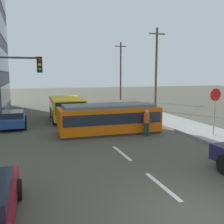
% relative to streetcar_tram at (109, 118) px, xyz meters
% --- Properties ---
extents(ground_plane, '(120.00, 120.00, 0.00)m').
position_rel_streetcar_tram_xyz_m(ground_plane, '(-0.77, -0.51, -0.99)').
color(ground_plane, '#4B483C').
extents(lane_stripe_1, '(0.16, 2.40, 0.01)m').
position_rel_streetcar_tram_xyz_m(lane_stripe_1, '(-0.77, -8.51, -0.98)').
color(lane_stripe_1, silver).
rests_on(lane_stripe_1, ground).
extents(lane_stripe_2, '(0.16, 2.40, 0.01)m').
position_rel_streetcar_tram_xyz_m(lane_stripe_2, '(-0.77, -4.51, -0.98)').
color(lane_stripe_2, silver).
rests_on(lane_stripe_2, ground).
extents(lane_stripe_3, '(0.16, 2.40, 0.01)m').
position_rel_streetcar_tram_xyz_m(lane_stripe_3, '(-0.77, 6.00, -0.98)').
color(lane_stripe_3, silver).
rests_on(lane_stripe_3, ground).
extents(lane_stripe_4, '(0.16, 2.40, 0.01)m').
position_rel_streetcar_tram_xyz_m(lane_stripe_4, '(-0.77, 12.00, -0.98)').
color(lane_stripe_4, silver).
rests_on(lane_stripe_4, ground).
extents(streetcar_tram, '(6.63, 2.65, 1.91)m').
position_rel_streetcar_tram_xyz_m(streetcar_tram, '(0.00, 0.00, 0.00)').
color(streetcar_tram, '#DE5A07').
rests_on(streetcar_tram, ground).
extents(city_bus, '(2.69, 5.50, 1.89)m').
position_rel_streetcar_tram_xyz_m(city_bus, '(-1.93, 5.65, 0.09)').
color(city_bus, gold).
rests_on(city_bus, ground).
extents(pedestrian_crossing, '(0.49, 0.36, 1.67)m').
position_rel_streetcar_tram_xyz_m(pedestrian_crossing, '(1.98, -1.62, -0.04)').
color(pedestrian_crossing, '#1C3142').
rests_on(pedestrian_crossing, ground).
extents(parked_sedan_mid, '(1.95, 4.01, 1.19)m').
position_rel_streetcar_tram_xyz_m(parked_sedan_mid, '(-6.16, 3.96, -0.37)').
color(parked_sedan_mid, navy).
rests_on(parked_sedan_mid, ground).
extents(stop_sign, '(0.76, 0.07, 2.88)m').
position_rel_streetcar_tram_xyz_m(stop_sign, '(5.73, -3.25, 1.21)').
color(stop_sign, gray).
rests_on(stop_sign, sidewalk_curb_right).
extents(traffic_light_mast, '(3.06, 0.33, 4.91)m').
position_rel_streetcar_tram_xyz_m(traffic_light_mast, '(-6.00, -1.56, 2.48)').
color(traffic_light_mast, '#333333').
rests_on(traffic_light_mast, ground).
extents(utility_pole_mid, '(1.80, 0.24, 8.60)m').
position_rel_streetcar_tram_xyz_m(utility_pole_mid, '(7.95, 8.54, 3.50)').
color(utility_pole_mid, brown).
rests_on(utility_pole_mid, ground).
extents(utility_pole_far, '(1.80, 0.24, 8.62)m').
position_rel_streetcar_tram_xyz_m(utility_pole_far, '(8.64, 21.15, 3.50)').
color(utility_pole_far, brown).
rests_on(utility_pole_far, ground).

